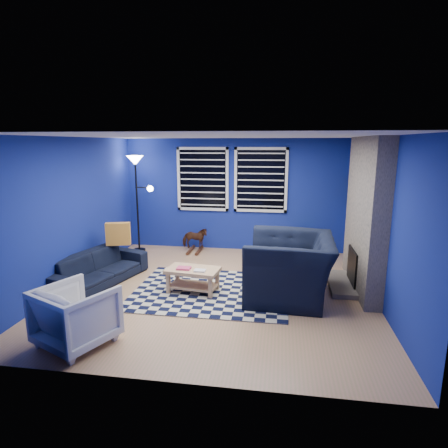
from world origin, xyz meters
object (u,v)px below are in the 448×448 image
armchair_big (290,267)px  sofa (98,268)px  tv (354,194)px  cabinet (306,244)px  rocking_horse (195,238)px  floor_lamp (137,174)px  coffee_table (193,275)px  armchair_bent (76,315)px

armchair_big → sofa: bearing=-88.5°
tv → cabinet: size_ratio=1.46×
tv → sofa: 5.10m
rocking_horse → cabinet: cabinet is taller
armchair_big → rocking_horse: armchair_big is taller
sofa → floor_lamp: floor_lamp is taller
sofa → coffee_table: bearing=-78.4°
floor_lamp → tv: bearing=-0.4°
rocking_horse → coffee_table: bearing=-172.4°
rocking_horse → armchair_big: bearing=-141.8°
tv → armchair_big: bearing=-121.6°
coffee_table → armchair_bent: bearing=-119.5°
coffee_table → rocking_horse: bearing=102.3°
armchair_big → cabinet: armchair_big is taller
tv → rocking_horse: bearing=177.8°
armchair_big → rocking_horse: (-2.05, 2.20, -0.18)m
cabinet → floor_lamp: (-3.69, -0.22, 1.49)m
tv → armchair_big: 2.60m
rocking_horse → tv: bearing=-96.9°
coffee_table → armchair_big: bearing=2.6°
sofa → coffee_table: sofa is taller
cabinet → sofa: bearing=-170.5°
tv → sofa: size_ratio=0.53×
tv → armchair_bent: bearing=-134.3°
rocking_horse → armchair_bent: bearing=168.1°
armchair_big → coffee_table: size_ratio=1.68×
tv → cabinet: bearing=164.2°
armchair_big → armchair_bent: (-2.56, -1.86, -0.12)m
armchair_bent → coffee_table: size_ratio=0.91×
coffee_table → cabinet: cabinet is taller
sofa → armchair_bent: size_ratio=2.32×
tv → armchair_big: tv is taller
cabinet → armchair_bent: bearing=-147.5°
floor_lamp → rocking_horse: bearing=4.4°
tv → rocking_horse: (-3.32, 0.13, -1.09)m
armchair_big → cabinet: (0.39, 2.33, -0.23)m
sofa → rocking_horse: bearing=-13.7°
sofa → armchair_big: armchair_big is taller
sofa → armchair_big: bearing=-75.1°
rocking_horse → cabinet: bearing=-91.9°
tv → armchair_big: size_ratio=0.67×
tv → rocking_horse: size_ratio=1.75×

